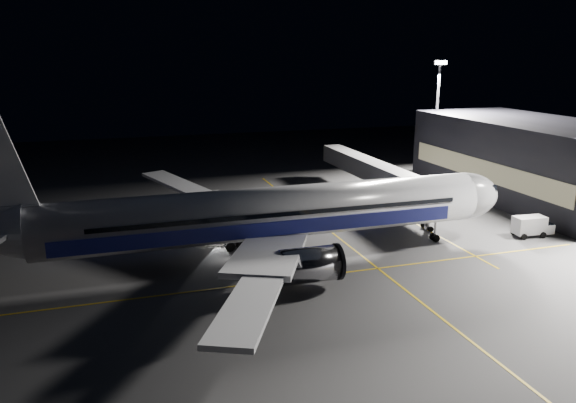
# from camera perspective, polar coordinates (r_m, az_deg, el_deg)

# --- Properties ---
(ground) EXTENTS (200.00, 200.00, 0.00)m
(ground) POSITION_cam_1_polar(r_m,az_deg,el_deg) (61.73, -1.79, -5.90)
(ground) COLOR #4C4C4F
(ground) RESTS_ON ground
(guide_line_main) EXTENTS (0.25, 80.00, 0.01)m
(guide_line_main) POSITION_cam_1_polar(r_m,az_deg,el_deg) (64.99, 6.74, -4.91)
(guide_line_main) COLOR gold
(guide_line_main) RESTS_ON ground
(guide_line_cross) EXTENTS (70.00, 0.25, 0.01)m
(guide_line_cross) POSITION_cam_1_polar(r_m,az_deg,el_deg) (56.38, -0.10, -7.95)
(guide_line_cross) COLOR gold
(guide_line_cross) RESTS_ON ground
(guide_line_side) EXTENTS (0.25, 40.00, 0.01)m
(guide_line_side) POSITION_cam_1_polar(r_m,az_deg,el_deg) (78.72, 11.73, -1.60)
(guide_line_side) COLOR gold
(guide_line_side) RESTS_ON ground
(airliner) EXTENTS (61.48, 54.22, 16.64)m
(airliner) POSITION_cam_1_polar(r_m,az_deg,el_deg) (59.82, -2.82, -1.37)
(airliner) COLOR silver
(airliner) RESTS_ON ground
(terminal) EXTENTS (18.12, 40.00, 12.00)m
(terminal) POSITION_cam_1_polar(r_m,az_deg,el_deg) (94.32, 23.57, 3.91)
(terminal) COLOR black
(terminal) RESTS_ON ground
(jet_bridge) EXTENTS (3.60, 34.40, 6.30)m
(jet_bridge) POSITION_cam_1_polar(r_m,az_deg,el_deg) (84.49, 9.24, 2.84)
(jet_bridge) COLOR #B2B2B7
(jet_bridge) RESTS_ON ground
(floodlight_mast_north) EXTENTS (2.40, 0.68, 20.70)m
(floodlight_mast_north) POSITION_cam_1_polar(r_m,az_deg,el_deg) (104.20, 14.90, 9.11)
(floodlight_mast_north) COLOR #59595E
(floodlight_mast_north) RESTS_ON ground
(service_truck) EXTENTS (5.10, 2.46, 2.54)m
(service_truck) POSITION_cam_1_polar(r_m,az_deg,el_deg) (75.15, 23.58, -2.26)
(service_truck) COLOR silver
(service_truck) RESTS_ON ground
(baggage_tug) EXTENTS (2.74, 2.21, 1.97)m
(baggage_tug) POSITION_cam_1_polar(r_m,az_deg,el_deg) (67.90, -7.56, -3.26)
(baggage_tug) COLOR black
(baggage_tug) RESTS_ON ground
(safety_cone_a) EXTENTS (0.41, 0.41, 0.61)m
(safety_cone_a) POSITION_cam_1_polar(r_m,az_deg,el_deg) (69.36, -5.97, -3.34)
(safety_cone_a) COLOR orange
(safety_cone_a) RESTS_ON ground
(safety_cone_b) EXTENTS (0.37, 0.37, 0.55)m
(safety_cone_b) POSITION_cam_1_polar(r_m,az_deg,el_deg) (69.54, 1.40, -3.24)
(safety_cone_b) COLOR orange
(safety_cone_b) RESTS_ON ground
(safety_cone_c) EXTENTS (0.42, 0.42, 0.64)m
(safety_cone_c) POSITION_cam_1_polar(r_m,az_deg,el_deg) (74.82, -3.64, -1.92)
(safety_cone_c) COLOR orange
(safety_cone_c) RESTS_ON ground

